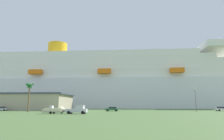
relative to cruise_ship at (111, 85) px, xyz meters
name	(u,v)px	position (x,y,z in m)	size (l,w,h in m)	color
ground_plane	(97,110)	(-7.93, -39.56, -15.54)	(600.00, 600.00, 0.00)	#4C6B38
cruise_ship	(111,85)	(0.00, 0.00, 0.00)	(294.36, 64.29, 55.37)	white
terminal_building	(16,102)	(-44.74, -44.23, -11.86)	(51.06, 26.54, 7.31)	#B7A88C
pickup_truck	(77,110)	(-10.76, -83.70, -14.50)	(5.83, 2.92, 2.20)	silver
small_boat_on_trailer	(56,110)	(-16.65, -82.83, -14.58)	(7.22, 2.93, 2.15)	#595960
palm_tree	(29,88)	(-29.07, -69.97, -7.74)	(2.90, 2.94, 9.61)	brown
street_lamp	(195,96)	(27.53, -69.27, -10.25)	(0.56, 0.56, 8.16)	slate
parked_car_white_van	(222,109)	(39.94, -63.24, -14.71)	(4.72, 2.31, 1.58)	white
parked_car_silver_sedan	(2,109)	(-44.10, -57.43, -14.71)	(4.24, 2.11, 1.58)	silver
parked_car_green_wagon	(112,109)	(-1.04, -63.29, -14.71)	(5.02, 2.69, 1.58)	#2D723F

